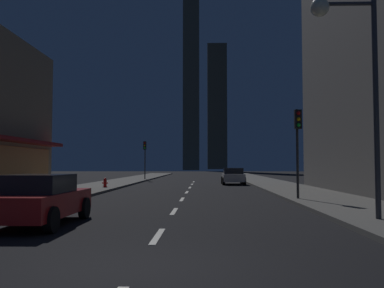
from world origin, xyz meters
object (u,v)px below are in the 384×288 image
Objects in this scene: car_parked_far at (233,176)px; street_lamp_right at (347,53)px; car_parked_near at (39,199)px; traffic_light_far_left at (145,151)px; traffic_light_near_right at (298,133)px; fire_hydrant_far_left at (105,183)px.

car_parked_far is 24.28m from street_lamp_right.
car_parked_near and car_parked_far have the same top height.
traffic_light_far_left is (-9.10, 8.76, 2.45)m from car_parked_far.
street_lamp_right reaches higher than traffic_light_near_right.
car_parked_far is at bearing -43.91° from traffic_light_far_left.
car_parked_near is at bearing -106.44° from car_parked_far.
car_parked_near reaches higher than fire_hydrant_far_left.
traffic_light_far_left is (-11.00, 25.51, 0.00)m from traffic_light_near_right.
traffic_light_near_right is 0.64× the size of street_lamp_right.
fire_hydrant_far_left is at bearing -91.42° from traffic_light_far_left.
traffic_light_near_right is 7.32m from street_lamp_right.
car_parked_far is 0.64× the size of street_lamp_right.
street_lamp_right reaches higher than car_parked_near.
car_parked_far is 17.04m from traffic_light_near_right.
street_lamp_right is (1.78, -23.82, 4.33)m from car_parked_far.
traffic_light_far_left reaches higher than car_parked_near.
street_lamp_right is at bearing -55.51° from fire_hydrant_far_left.
car_parked_far is (7.20, 24.40, 0.00)m from car_parked_near.
car_parked_far is 12.87m from traffic_light_far_left.
street_lamp_right is (10.88, -32.58, 1.87)m from traffic_light_far_left.
car_parked_near is at bearing -82.29° from fire_hydrant_far_left.
car_parked_near is 0.64× the size of street_lamp_right.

